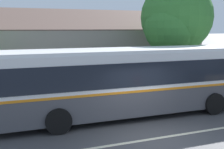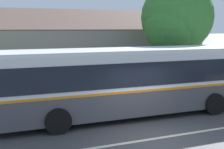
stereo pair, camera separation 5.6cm
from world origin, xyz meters
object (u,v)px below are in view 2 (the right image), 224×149
Objects in this scene: street_tree_primary at (175,20)px; bus_stop_sign at (218,67)px; transit_bus at (128,80)px; bench_down_street at (28,96)px.

street_tree_primary is 3.88m from bus_stop_sign.
street_tree_primary reaches higher than bus_stop_sign.
transit_bus is at bearing -163.03° from bus_stop_sign.
street_tree_primary is at bearing 135.34° from bus_stop_sign.
bench_down_street is 11.12m from bus_stop_sign.
street_tree_primary is (4.94, 3.99, 2.79)m from transit_bus.
transit_bus is 6.93m from street_tree_primary.
bench_down_street is 0.79× the size of bus_stop_sign.
transit_bus reaches higher than bus_stop_sign.
bench_down_street is 0.27× the size of street_tree_primary.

